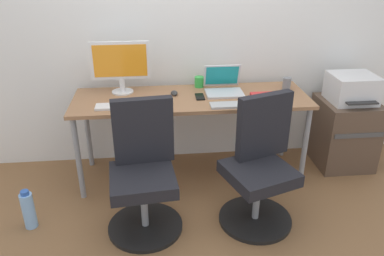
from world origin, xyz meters
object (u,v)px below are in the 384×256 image
(water_bottle_on_floor, at_px, (28,210))
(desktop_monitor, at_px, (120,64))
(side_cabinet, at_px, (344,133))
(office_chair_left, at_px, (143,174))
(open_laptop, at_px, (223,86))
(office_chair_right, at_px, (260,168))
(coffee_mug, at_px, (199,82))
(printer, at_px, (352,88))

(water_bottle_on_floor, distance_m, desktop_monitor, 1.32)
(water_bottle_on_floor, bearing_deg, side_cabinet, 13.94)
(office_chair_left, bearing_deg, open_laptop, 46.72)
(office_chair_right, bearing_deg, coffee_mug, 110.94)
(printer, xyz_separation_m, coffee_mug, (-1.32, 0.17, 0.05))
(water_bottle_on_floor, bearing_deg, printer, 13.92)
(coffee_mug, bearing_deg, office_chair_left, -119.52)
(office_chair_left, distance_m, desktop_monitor, 1.00)
(side_cabinet, relative_size, desktop_monitor, 1.30)
(office_chair_right, height_order, coffee_mug, office_chair_right)
(side_cabinet, xyz_separation_m, open_laptop, (-1.13, 0.02, 0.48))
(desktop_monitor, bearing_deg, office_chair_left, -78.31)
(office_chair_left, relative_size, coffee_mug, 10.22)
(printer, height_order, water_bottle_on_floor, printer)
(office_chair_left, relative_size, water_bottle_on_floor, 3.03)
(printer, bearing_deg, open_laptop, 178.69)
(side_cabinet, bearing_deg, open_laptop, 178.74)
(office_chair_left, bearing_deg, desktop_monitor, 101.69)
(coffee_mug, bearing_deg, desktop_monitor, -173.70)
(side_cabinet, bearing_deg, office_chair_right, -144.50)
(office_chair_left, relative_size, office_chair_right, 1.00)
(printer, bearing_deg, office_chair_right, -144.54)
(coffee_mug, bearing_deg, office_chair_right, -69.06)
(open_laptop, bearing_deg, coffee_mug, 141.77)
(open_laptop, bearing_deg, side_cabinet, -1.26)
(side_cabinet, distance_m, coffee_mug, 1.42)
(office_chair_right, distance_m, coffee_mug, 1.01)
(side_cabinet, xyz_separation_m, printer, (0.00, -0.00, 0.43))
(desktop_monitor, height_order, open_laptop, desktop_monitor)
(office_chair_right, relative_size, printer, 2.35)
(office_chair_left, distance_m, water_bottle_on_floor, 0.88)
(water_bottle_on_floor, bearing_deg, coffee_mug, 31.97)
(printer, xyz_separation_m, open_laptop, (-1.13, 0.03, 0.05))
(office_chair_right, distance_m, open_laptop, 0.83)
(printer, relative_size, water_bottle_on_floor, 1.29)
(side_cabinet, xyz_separation_m, desktop_monitor, (-1.98, 0.10, 0.68))
(side_cabinet, distance_m, open_laptop, 1.23)
(open_laptop, relative_size, coffee_mug, 3.37)
(office_chair_right, bearing_deg, water_bottle_on_floor, 178.47)
(desktop_monitor, xyz_separation_m, coffee_mug, (0.66, 0.07, -0.20))
(water_bottle_on_floor, height_order, open_laptop, open_laptop)
(office_chair_left, height_order, open_laptop, open_laptop)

